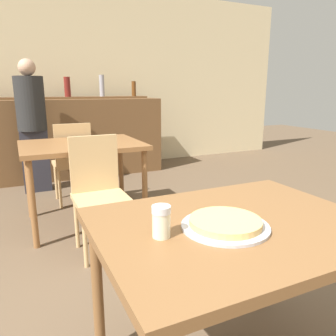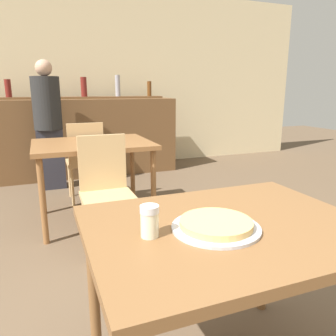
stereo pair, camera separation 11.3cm
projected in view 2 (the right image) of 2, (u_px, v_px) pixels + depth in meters
The scene contains 10 objects.
wall_back at pixel (80, 80), 5.14m from camera, with size 8.00×0.05×2.80m.
dining_table_near at pixel (227, 243), 1.29m from camera, with size 1.09×0.83×0.76m.
dining_table_far at pixel (93, 151), 3.08m from camera, with size 1.07×0.85×0.78m.
bar_counter at pixel (88, 137), 4.88m from camera, with size 2.60×0.56×1.12m.
bar_back_shelf at pixel (83, 94), 4.85m from camera, with size 2.39×0.24×0.35m.
chair_far_side_front at pixel (106, 185), 2.59m from camera, with size 0.40×0.40×0.91m.
chair_far_side_back at pixel (86, 157), 3.66m from camera, with size 0.40×0.40×0.91m.
pizza_tray at pixel (216, 225), 1.21m from camera, with size 0.33×0.33×0.04m.
cheese_shaker at pixel (150, 221), 1.14m from camera, with size 0.07×0.07×0.11m.
person_standing at pixel (48, 121), 4.08m from camera, with size 0.34×0.34×1.61m.
Camera 2 is at (-0.65, -1.02, 1.27)m, focal length 35.00 mm.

